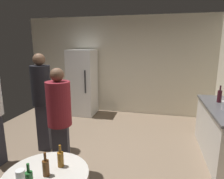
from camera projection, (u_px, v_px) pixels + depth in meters
ground_plane at (87, 161)px, 3.46m from camera, size 5.20×5.20×0.10m
wall_back at (118, 66)px, 5.65m from camera, size 5.32×0.06×2.70m
refrigerator at (83, 83)px, 5.54m from camera, size 0.70×0.68×1.80m
kitchen_counter at (224, 133)px, 3.40m from camera, size 0.64×1.73×0.90m
wine_bottle_on_counter at (219, 96)px, 3.60m from camera, size 0.08×0.08×0.31m
beer_bottle_amber at (61, 159)px, 1.97m from camera, size 0.06×0.06×0.23m
beer_bottle_brown at (46, 167)px, 1.83m from camera, size 0.06×0.06×0.23m
beer_bottle_green at (29, 179)px, 1.66m from camera, size 0.06×0.06×0.23m
plastic_cup_white at (20, 176)px, 1.75m from camera, size 0.08×0.08×0.11m
person_in_black_shirt at (42, 95)px, 3.54m from camera, size 0.39×0.39×1.78m
person_in_maroon_shirt at (59, 115)px, 2.83m from camera, size 0.42×0.42×1.62m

